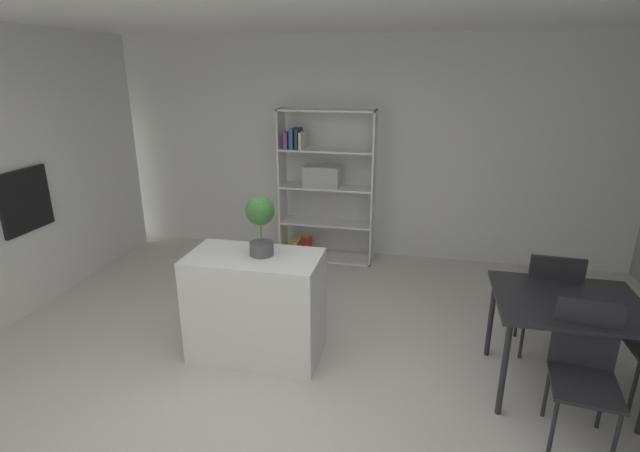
% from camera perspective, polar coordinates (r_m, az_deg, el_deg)
% --- Properties ---
extents(ground_plane, '(9.77, 9.77, 0.00)m').
position_cam_1_polar(ground_plane, '(3.87, -4.80, -19.62)').
color(ground_plane, beige).
extents(back_partition, '(7.10, 0.06, 2.78)m').
position_cam_1_polar(back_partition, '(6.18, 3.43, 9.18)').
color(back_partition, silver).
rests_on(back_partition, ground_plane).
extents(built_in_oven, '(0.06, 0.60, 0.62)m').
position_cam_1_polar(built_in_oven, '(5.50, -31.80, 2.63)').
color(built_in_oven, black).
rests_on(built_in_oven, ground_plane).
extents(kitchen_island, '(1.10, 0.60, 0.92)m').
position_cam_1_polar(kitchen_island, '(4.15, -7.66, -9.40)').
color(kitchen_island, silver).
rests_on(kitchen_island, ground_plane).
extents(potted_plant_on_island, '(0.24, 0.24, 0.50)m').
position_cam_1_polar(potted_plant_on_island, '(3.86, -7.13, 0.71)').
color(potted_plant_on_island, '#4C4C51').
rests_on(potted_plant_on_island, kitchen_island).
extents(open_bookshelf, '(1.19, 0.34, 1.91)m').
position_cam_1_polar(open_bookshelf, '(5.99, 0.10, 4.82)').
color(open_bookshelf, white).
rests_on(open_bookshelf, ground_plane).
extents(dining_table, '(1.04, 0.88, 0.77)m').
position_cam_1_polar(dining_table, '(3.99, 27.49, -8.92)').
color(dining_table, '#232328').
rests_on(dining_table, ground_plane).
extents(dining_chair_near, '(0.46, 0.50, 0.95)m').
position_cam_1_polar(dining_chair_near, '(3.68, 29.09, -14.05)').
color(dining_chair_near, '#232328').
rests_on(dining_chair_near, ground_plane).
extents(dining_chair_far, '(0.43, 0.44, 0.96)m').
position_cam_1_polar(dining_chair_far, '(4.45, 25.77, -7.59)').
color(dining_chair_far, '#232328').
rests_on(dining_chair_far, ground_plane).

